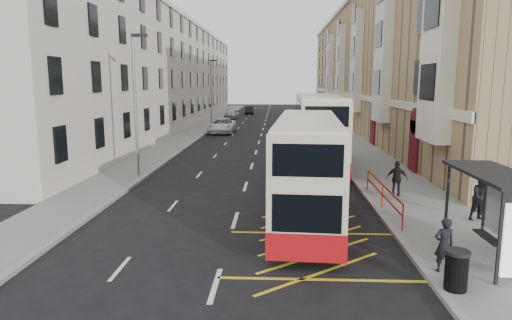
{
  "coord_description": "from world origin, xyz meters",
  "views": [
    {
      "loc": [
        1.67,
        -13.68,
        5.52
      ],
      "look_at": [
        0.68,
        7.49,
        1.87
      ],
      "focal_mm": 32.0,
      "sensor_mm": 36.0,
      "label": 1
    }
  ],
  "objects_px": {
    "pedestrian_mid": "(482,198)",
    "car_silver": "(231,114)",
    "litter_bin": "(456,270)",
    "car_dark": "(249,110)",
    "street_lamp_far": "(211,89)",
    "pedestrian_near": "(444,245)",
    "street_lamp_near": "(136,97)",
    "car_red": "(292,113)",
    "bus_shelter": "(505,199)",
    "white_van": "(222,126)",
    "double_decker_rear": "(318,131)",
    "pedestrian_far": "(397,178)",
    "double_decker_front": "(307,169)"
  },
  "relations": [
    {
      "from": "street_lamp_near",
      "to": "pedestrian_near",
      "type": "bearing_deg",
      "value": -45.69
    },
    {
      "from": "street_lamp_far",
      "to": "street_lamp_near",
      "type": "bearing_deg",
      "value": -90.0
    },
    {
      "from": "white_van",
      "to": "street_lamp_far",
      "type": "bearing_deg",
      "value": 107.99
    },
    {
      "from": "pedestrian_near",
      "to": "pedestrian_mid",
      "type": "xyz_separation_m",
      "value": [
        3.22,
        5.05,
        0.12
      ]
    },
    {
      "from": "white_van",
      "to": "car_dark",
      "type": "relative_size",
      "value": 1.41
    },
    {
      "from": "bus_shelter",
      "to": "car_silver",
      "type": "relative_size",
      "value": 0.98
    },
    {
      "from": "double_decker_rear",
      "to": "pedestrian_near",
      "type": "relative_size",
      "value": 7.35
    },
    {
      "from": "litter_bin",
      "to": "pedestrian_near",
      "type": "height_order",
      "value": "pedestrian_near"
    },
    {
      "from": "car_dark",
      "to": "car_red",
      "type": "bearing_deg",
      "value": -50.64
    },
    {
      "from": "bus_shelter",
      "to": "street_lamp_far",
      "type": "bearing_deg",
      "value": 109.12
    },
    {
      "from": "pedestrian_mid",
      "to": "white_van",
      "type": "relative_size",
      "value": 0.31
    },
    {
      "from": "pedestrian_near",
      "to": "car_dark",
      "type": "height_order",
      "value": "pedestrian_near"
    },
    {
      "from": "double_decker_front",
      "to": "litter_bin",
      "type": "bearing_deg",
      "value": -57.74
    },
    {
      "from": "car_dark",
      "to": "pedestrian_near",
      "type": "bearing_deg",
      "value": -85.35
    },
    {
      "from": "street_lamp_near",
      "to": "car_dark",
      "type": "height_order",
      "value": "street_lamp_near"
    },
    {
      "from": "litter_bin",
      "to": "pedestrian_far",
      "type": "height_order",
      "value": "pedestrian_far"
    },
    {
      "from": "pedestrian_far",
      "to": "car_red",
      "type": "relative_size",
      "value": 0.35
    },
    {
      "from": "street_lamp_far",
      "to": "pedestrian_mid",
      "type": "relative_size",
      "value": 4.37
    },
    {
      "from": "pedestrian_near",
      "to": "car_red",
      "type": "xyz_separation_m",
      "value": [
        -2.47,
        58.15,
        -0.25
      ]
    },
    {
      "from": "pedestrian_far",
      "to": "white_van",
      "type": "xyz_separation_m",
      "value": [
        -11.68,
        27.72,
        -0.18
      ]
    },
    {
      "from": "street_lamp_near",
      "to": "street_lamp_far",
      "type": "relative_size",
      "value": 1.0
    },
    {
      "from": "bus_shelter",
      "to": "litter_bin",
      "type": "height_order",
      "value": "bus_shelter"
    },
    {
      "from": "double_decker_front",
      "to": "car_dark",
      "type": "distance_m",
      "value": 60.82
    },
    {
      "from": "double_decker_front",
      "to": "litter_bin",
      "type": "distance_m",
      "value": 7.42
    },
    {
      "from": "bus_shelter",
      "to": "car_dark",
      "type": "relative_size",
      "value": 1.03
    },
    {
      "from": "car_red",
      "to": "double_decker_front",
      "type": "bearing_deg",
      "value": 109.53
    },
    {
      "from": "litter_bin",
      "to": "car_dark",
      "type": "relative_size",
      "value": 0.26
    },
    {
      "from": "bus_shelter",
      "to": "double_decker_rear",
      "type": "distance_m",
      "value": 16.6
    },
    {
      "from": "street_lamp_near",
      "to": "car_silver",
      "type": "relative_size",
      "value": 1.84
    },
    {
      "from": "pedestrian_mid",
      "to": "car_silver",
      "type": "relative_size",
      "value": 0.42
    },
    {
      "from": "double_decker_front",
      "to": "pedestrian_mid",
      "type": "bearing_deg",
      "value": 2.16
    },
    {
      "from": "pedestrian_near",
      "to": "car_silver",
      "type": "distance_m",
      "value": 56.62
    },
    {
      "from": "street_lamp_near",
      "to": "pedestrian_near",
      "type": "height_order",
      "value": "street_lamp_near"
    },
    {
      "from": "car_silver",
      "to": "car_red",
      "type": "distance_m",
      "value": 9.56
    },
    {
      "from": "street_lamp_far",
      "to": "car_red",
      "type": "xyz_separation_m",
      "value": [
        10.31,
        15.05,
        -3.94
      ]
    },
    {
      "from": "double_decker_rear",
      "to": "pedestrian_near",
      "type": "distance_m",
      "value": 17.0
    },
    {
      "from": "pedestrian_far",
      "to": "car_red",
      "type": "height_order",
      "value": "pedestrian_far"
    },
    {
      "from": "double_decker_rear",
      "to": "white_van",
      "type": "bearing_deg",
      "value": 114.64
    },
    {
      "from": "pedestrian_near",
      "to": "bus_shelter",
      "type": "bearing_deg",
      "value": -167.07
    },
    {
      "from": "street_lamp_far",
      "to": "pedestrian_near",
      "type": "relative_size",
      "value": 5.02
    },
    {
      "from": "pedestrian_mid",
      "to": "car_silver",
      "type": "bearing_deg",
      "value": 91.95
    },
    {
      "from": "pedestrian_far",
      "to": "car_red",
      "type": "xyz_separation_m",
      "value": [
        -3.41,
        49.29,
        -0.3
      ]
    },
    {
      "from": "bus_shelter",
      "to": "pedestrian_near",
      "type": "distance_m",
      "value": 2.36
    },
    {
      "from": "pedestrian_far",
      "to": "white_van",
      "type": "distance_m",
      "value": 30.08
    },
    {
      "from": "street_lamp_near",
      "to": "pedestrian_mid",
      "type": "height_order",
      "value": "street_lamp_near"
    },
    {
      "from": "pedestrian_near",
      "to": "car_red",
      "type": "relative_size",
      "value": 0.33
    },
    {
      "from": "double_decker_front",
      "to": "pedestrian_near",
      "type": "relative_size",
      "value": 6.59
    },
    {
      "from": "double_decker_front",
      "to": "pedestrian_near",
      "type": "height_order",
      "value": "double_decker_front"
    },
    {
      "from": "bus_shelter",
      "to": "litter_bin",
      "type": "relative_size",
      "value": 3.96
    },
    {
      "from": "pedestrian_near",
      "to": "car_red",
      "type": "height_order",
      "value": "pedestrian_near"
    }
  ]
}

